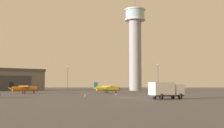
# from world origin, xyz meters

# --- Properties ---
(ground_plane) EXTENTS (400.00, 400.00, 0.00)m
(ground_plane) POSITION_xyz_m (0.00, 0.00, 0.00)
(ground_plane) COLOR #545456
(control_tower) EXTENTS (9.00, 9.00, 39.53)m
(control_tower) POSITION_xyz_m (6.74, 65.77, 20.48)
(control_tower) COLOR gray
(control_tower) RESTS_ON ground_plane
(hangar) EXTENTS (31.74, 29.82, 9.11)m
(hangar) POSITION_xyz_m (-47.58, 63.04, 4.57)
(hangar) COLOR #6B665B
(hangar) RESTS_ON ground_plane
(airplane_yellow) EXTENTS (8.35, 10.67, 3.15)m
(airplane_yellow) POSITION_xyz_m (-4.58, 27.72, 1.47)
(airplane_yellow) COLOR gold
(airplane_yellow) RESTS_ON ground_plane
(airplane_orange) EXTENTS (8.13, 10.09, 3.21)m
(airplane_orange) POSITION_xyz_m (-27.56, 22.73, 1.50)
(airplane_orange) COLOR orange
(airplane_orange) RESTS_ON ground_plane
(truck_flatbed_blue) EXTENTS (3.58, 6.64, 2.55)m
(truck_flatbed_blue) POSITION_xyz_m (12.00, 34.23, 1.24)
(truck_flatbed_blue) COLOR #38383D
(truck_flatbed_blue) RESTS_ON ground_plane
(truck_box_white) EXTENTS (6.24, 4.50, 2.88)m
(truck_box_white) POSITION_xyz_m (6.36, -6.64, 1.63)
(truck_box_white) COLOR #38383D
(truck_box_white) RESTS_ON ground_plane
(light_post_west) EXTENTS (0.44, 0.44, 10.09)m
(light_post_west) POSITION_xyz_m (13.48, 46.91, 5.90)
(light_post_west) COLOR #38383D
(light_post_west) RESTS_ON ground_plane
(light_post_east) EXTENTS (0.44, 0.44, 9.85)m
(light_post_east) POSITION_xyz_m (-20.78, 54.81, 5.78)
(light_post_east) COLOR #38383D
(light_post_east) RESTS_ON ground_plane
(traffic_cone_near_left) EXTENTS (0.36, 0.36, 0.56)m
(traffic_cone_near_left) POSITION_xyz_m (-2.11, 9.90, 0.27)
(traffic_cone_near_left) COLOR black
(traffic_cone_near_left) RESTS_ON ground_plane
(traffic_cone_near_right) EXTENTS (0.36, 0.36, 0.71)m
(traffic_cone_near_right) POSITION_xyz_m (-8.37, 1.02, 0.35)
(traffic_cone_near_right) COLOR black
(traffic_cone_near_right) RESTS_ON ground_plane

